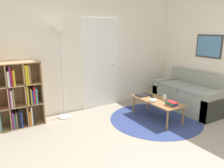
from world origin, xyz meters
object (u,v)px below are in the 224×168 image
bookshelf (14,96)px  laptop (144,95)px  coffee_table (157,102)px  couch (190,96)px  cup (165,97)px  bowl (153,101)px  floor_lamp (60,42)px

bookshelf → laptop: (2.47, -0.68, -0.19)m
laptop → coffee_table: bearing=-84.6°
couch → cup: 0.91m
bowl → coffee_table: bearing=15.7°
coffee_table → bowl: (-0.15, -0.04, 0.06)m
couch → coffee_table: bearing=-177.8°
laptop → floor_lamp: bearing=157.3°
floor_lamp → coffee_table: (1.59, -1.03, -1.17)m
coffee_table → bookshelf: bearing=156.9°
couch → cup: size_ratio=16.53×
coffee_table → couch: bearing=2.2°
floor_lamp → cup: (1.75, -1.08, -1.09)m
laptop → bowl: 0.44m
bookshelf → bowl: (2.36, -1.11, -0.17)m
cup → bookshelf: bearing=157.4°
couch → bowl: 1.21m
bookshelf → laptop: bookshelf is taller
bookshelf → coffee_table: bearing=-23.1°
couch → cup: couch is taller
coffee_table → bowl: bearing=-164.3°
coffee_table → laptop: size_ratio=3.27×
floor_lamp → coffee_table: 2.23m
bowl → couch: bearing=3.9°
cup → floor_lamp: bearing=148.4°
couch → floor_lamp: bearing=159.4°
bookshelf → coffee_table: bookshelf is taller
floor_lamp → bookshelf: bearing=178.0°
bookshelf → floor_lamp: (0.92, -0.03, 0.94)m
bookshelf → bowl: bookshelf is taller
floor_lamp → laptop: floor_lamp is taller
coffee_table → laptop: bearing=95.4°
laptop → cup: bearing=-65.1°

